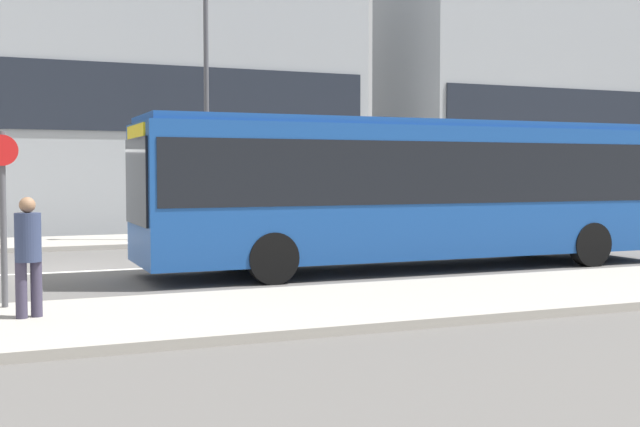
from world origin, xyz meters
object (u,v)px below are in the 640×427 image
Objects in this scene: city_bus at (417,184)px; pedestrian_near_stop at (28,250)px; parked_car_0 at (544,217)px; street_lamp at (206,84)px; bus_stop_sign at (3,204)px.

city_bus is 8.83m from pedestrian_near_stop.
parked_car_0 is 0.61× the size of street_lamp.
bus_stop_sign is at bearing -152.57° from parked_car_0.
street_lamp is (5.50, 9.94, 2.90)m from bus_stop_sign.
parked_car_0 is at bearing 35.00° from city_bus.
city_bus is 8.14m from street_lamp.
bus_stop_sign is 11.73m from street_lamp.
city_bus is 8.70m from bus_stop_sign.
city_bus is 7.38× the size of pedestrian_near_stop.
parked_car_0 is 1.76× the size of bus_stop_sign.
city_bus reaches higher than bus_stop_sign.
pedestrian_near_stop is at bearing -73.79° from bus_stop_sign.
bus_stop_sign is 0.35× the size of street_lamp.
city_bus is at bearing 18.56° from bus_stop_sign.
parked_car_0 is 18.00m from pedestrian_near_stop.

